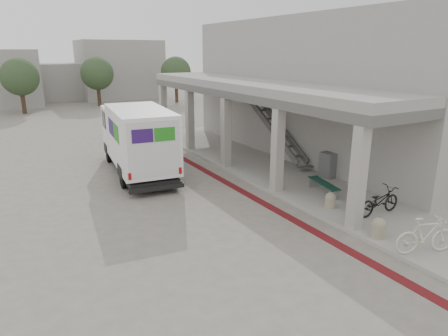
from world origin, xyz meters
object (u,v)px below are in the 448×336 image
bench (324,186)px  utility_cabinet (328,165)px  fedex_truck (137,138)px  bicycle_black (379,201)px  bicycle_cream (426,235)px

bench → utility_cabinet: 2.12m
fedex_truck → utility_cabinet: 8.54m
fedex_truck → bicycle_black: (5.37, -9.01, -1.03)m
bench → bicycle_black: bicycle_black is taller
utility_cabinet → bench: bearing=-141.8°
fedex_truck → bicycle_cream: fedex_truck is taller
fedex_truck → utility_cabinet: fedex_truck is taller
bicycle_cream → fedex_truck: bearing=40.3°
bicycle_black → utility_cabinet: bearing=-20.0°
fedex_truck → bench: fedex_truck is taller
fedex_truck → bench: (5.21, -6.55, -1.20)m
bench → bicycle_black: 2.47m
bicycle_black → bench: bearing=3.5°
fedex_truck → bench: size_ratio=3.97×
bicycle_cream → bench: bearing=9.0°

